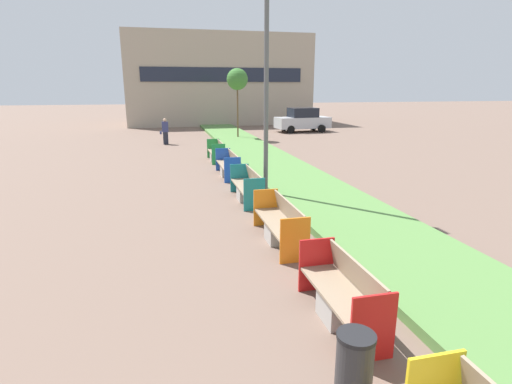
% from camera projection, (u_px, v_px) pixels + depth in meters
% --- Properties ---
extents(planter_grass_strip, '(2.80, 120.00, 0.18)m').
position_uv_depth(planter_grass_strip, '(342.00, 210.00, 11.09)').
color(planter_grass_strip, '#568442').
rests_on(planter_grass_strip, ground).
extents(building_backdrop, '(16.81, 8.16, 8.12)m').
position_uv_depth(building_backdrop, '(217.00, 80.00, 38.71)').
color(building_backdrop, tan).
rests_on(building_backdrop, ground).
extents(bench_red_frame, '(0.65, 1.96, 0.94)m').
position_uv_depth(bench_red_frame, '(342.00, 298.00, 5.95)').
color(bench_red_frame, '#ADA8A0').
rests_on(bench_red_frame, ground).
extents(bench_orange_frame, '(0.65, 2.35, 0.94)m').
position_uv_depth(bench_orange_frame, '(280.00, 226.00, 9.01)').
color(bench_orange_frame, '#ADA8A0').
rests_on(bench_orange_frame, ground).
extents(bench_teal_frame, '(0.65, 2.26, 0.94)m').
position_uv_depth(bench_teal_frame, '(248.00, 189.00, 12.34)').
color(bench_teal_frame, '#ADA8A0').
rests_on(bench_teal_frame, ground).
extents(bench_blue_frame, '(0.65, 2.35, 0.94)m').
position_uv_depth(bench_blue_frame, '(229.00, 167.00, 15.73)').
color(bench_blue_frame, '#ADA8A0').
rests_on(bench_blue_frame, ground).
extents(bench_green_frame, '(0.65, 1.91, 0.94)m').
position_uv_depth(bench_green_frame, '(217.00, 153.00, 18.95)').
color(bench_green_frame, '#ADA8A0').
rests_on(bench_green_frame, ground).
extents(litter_bin, '(0.43, 0.43, 0.86)m').
position_uv_depth(litter_bin, '(354.00, 369.00, 4.36)').
color(litter_bin, '#2D2D30').
rests_on(litter_bin, ground).
extents(street_lamp_post, '(0.24, 0.44, 8.36)m').
position_uv_depth(street_lamp_post, '(267.00, 46.00, 11.52)').
color(street_lamp_post, '#56595B').
rests_on(street_lamp_post, ground).
extents(sapling_tree_far, '(1.38, 1.38, 4.61)m').
position_uv_depth(sapling_tree_far, '(237.00, 80.00, 25.93)').
color(sapling_tree_far, brown).
rests_on(sapling_tree_far, ground).
extents(pedestrian_walking, '(0.53, 0.24, 1.58)m').
position_uv_depth(pedestrian_walking, '(165.00, 131.00, 24.42)').
color(pedestrian_walking, '#232633').
rests_on(pedestrian_walking, ground).
extents(parked_car_distant, '(4.32, 2.07, 1.86)m').
position_uv_depth(parked_car_distant, '(303.00, 120.00, 31.30)').
color(parked_car_distant, '#B7BABF').
rests_on(parked_car_distant, ground).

